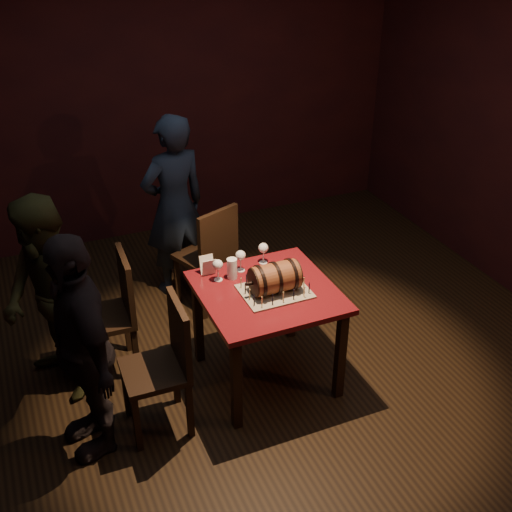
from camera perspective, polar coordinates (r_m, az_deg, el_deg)
name	(u,v)px	position (r m, az deg, el deg)	size (l,w,h in m)	color
room_shell	(256,199)	(4.06, -0.03, 5.12)	(5.04, 5.04, 2.80)	black
pub_table	(267,303)	(4.39, 0.97, -4.23)	(0.90, 0.90, 0.75)	#4B0C12
cake_board	(275,291)	(4.30, 1.68, -3.16)	(0.45, 0.35, 0.01)	gray
barrel_cake	(275,278)	(4.24, 1.69, -1.95)	(0.37, 0.22, 0.22)	brown
birthday_candles	(275,286)	(4.28, 1.69, -2.64)	(0.40, 0.30, 0.09)	#FFEB98
wine_glass_left	(218,266)	(4.38, -3.42, -0.85)	(0.07, 0.07, 0.16)	silver
wine_glass_mid	(240,256)	(4.48, -1.39, -0.03)	(0.07, 0.07, 0.16)	silver
wine_glass_right	(263,249)	(4.57, 0.66, 0.64)	(0.07, 0.07, 0.16)	silver
pint_of_ale	(232,269)	(4.42, -2.14, -1.16)	(0.07, 0.07, 0.15)	silver
menu_card	(208,266)	(4.48, -4.29, -0.90)	(0.10, 0.05, 0.13)	white
chair_back	(211,252)	(5.24, -4.05, 0.34)	(0.52, 0.52, 0.93)	black
chair_left_rear	(115,308)	(4.66, -12.46, -4.52)	(0.42, 0.42, 0.93)	black
chair_left_front	(166,360)	(4.13, -8.01, -9.11)	(0.41, 0.41, 0.93)	black
person_back	(174,206)	(5.41, -7.27, 4.39)	(0.58, 0.38, 1.59)	#1C2638
person_left_rear	(50,302)	(4.45, -17.84, -3.87)	(0.71, 0.56, 1.47)	#34361B
person_left_front	(82,347)	(3.95, -15.24, -7.77)	(0.88, 0.37, 1.51)	black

